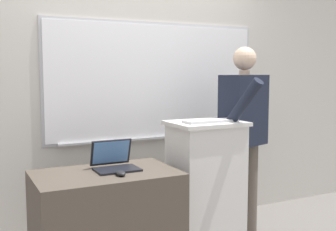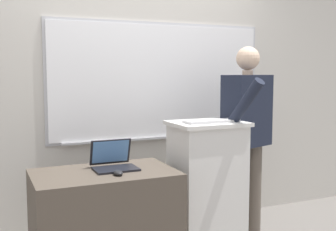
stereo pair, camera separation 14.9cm
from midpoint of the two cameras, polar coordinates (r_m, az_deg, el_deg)
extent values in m
cube|color=beige|center=(3.87, -6.18, 5.70)|extent=(6.40, 0.12, 2.87)
cube|color=#B7B7BC|center=(3.89, -2.74, 4.67)|extent=(2.08, 0.02, 1.07)
cube|color=white|center=(3.89, -2.71, 4.66)|extent=(2.03, 0.02, 1.02)
cube|color=#B7B7BC|center=(3.92, -2.58, -3.00)|extent=(1.83, 0.04, 0.02)
cube|color=silver|center=(3.47, 3.86, -9.75)|extent=(0.53, 0.42, 1.03)
cube|color=silver|center=(3.37, 3.93, -1.07)|extent=(0.58, 0.45, 0.03)
cube|color=#4C4238|center=(3.07, -9.75, -14.53)|extent=(0.98, 0.61, 0.76)
cylinder|color=brown|center=(3.72, 7.75, -10.41)|extent=(0.13, 0.13, 0.81)
cylinder|color=brown|center=(3.91, 9.98, -9.64)|extent=(0.13, 0.13, 0.81)
cube|color=black|center=(3.68, 9.08, 0.70)|extent=(0.49, 0.34, 0.61)
cylinder|color=beige|center=(3.67, 9.16, 5.76)|extent=(0.09, 0.09, 0.04)
sphere|color=beige|center=(3.67, 9.19, 7.64)|extent=(0.20, 0.20, 0.20)
cylinder|color=black|center=(3.34, 8.34, 0.80)|extent=(0.21, 0.43, 0.51)
cylinder|color=black|center=(3.88, 11.24, 0.56)|extent=(0.08, 0.08, 0.58)
cube|color=black|center=(2.99, -8.31, -7.27)|extent=(0.30, 0.21, 0.01)
cube|color=black|center=(3.10, -9.13, -4.94)|extent=(0.30, 0.07, 0.19)
cube|color=#598CCC|center=(3.09, -9.09, -4.92)|extent=(0.27, 0.06, 0.16)
cube|color=silver|center=(3.32, 4.50, -0.75)|extent=(0.44, 0.15, 0.02)
ellipsoid|color=black|center=(2.84, -7.94, -7.77)|extent=(0.06, 0.10, 0.03)
camera|label=1|loc=(0.07, -91.36, -0.14)|focal=45.00mm
camera|label=2|loc=(0.07, 88.64, 0.14)|focal=45.00mm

